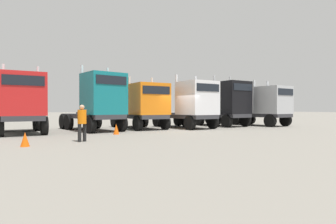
% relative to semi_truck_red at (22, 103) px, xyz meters
% --- Properties ---
extents(ground, '(200.00, 200.00, 0.00)m').
position_rel_semi_truck_red_xyz_m(ground, '(9.87, -1.42, -1.87)').
color(ground, gray).
extents(semi_truck_red, '(2.97, 6.06, 4.20)m').
position_rel_semi_truck_red_xyz_m(semi_truck_red, '(0.00, 0.00, 0.00)').
color(semi_truck_red, '#333338').
rests_on(semi_truck_red, ground).
extents(semi_truck_teal, '(3.80, 6.58, 4.45)m').
position_rel_semi_truck_red_xyz_m(semi_truck_teal, '(4.64, 0.21, 0.12)').
color(semi_truck_teal, '#333338').
rests_on(semi_truck_teal, ground).
extents(semi_truck_orange, '(2.96, 6.07, 3.94)m').
position_rel_semi_truck_red_xyz_m(semi_truck_orange, '(8.14, 0.64, -0.11)').
color(semi_truck_orange, '#333338').
rests_on(semi_truck_orange, ground).
extents(semi_truck_white, '(3.21, 6.03, 4.17)m').
position_rel_semi_truck_red_xyz_m(semi_truck_white, '(11.71, -0.34, 0.01)').
color(semi_truck_white, '#333338').
rests_on(semi_truck_white, ground).
extents(semi_truck_black, '(3.20, 6.03, 4.40)m').
position_rel_semi_truck_red_xyz_m(semi_truck_black, '(15.74, 0.51, 0.09)').
color(semi_truck_black, '#333338').
rests_on(semi_truck_black, ground).
extents(semi_truck_silver, '(3.39, 6.44, 4.05)m').
position_rel_semi_truck_red_xyz_m(semi_truck_silver, '(19.32, -0.41, -0.08)').
color(semi_truck_silver, '#333338').
rests_on(semi_truck_silver, ground).
extents(visitor_in_hivis, '(0.54, 0.54, 1.72)m').
position_rel_semi_truck_red_xyz_m(visitor_in_hivis, '(2.58, -5.42, -0.87)').
color(visitor_in_hivis, black).
rests_on(visitor_in_hivis, ground).
extents(traffic_cone_near, '(0.36, 0.36, 0.59)m').
position_rel_semi_truck_red_xyz_m(traffic_cone_near, '(0.21, -6.16, -1.57)').
color(traffic_cone_near, '#F2590C').
rests_on(traffic_cone_near, ground).
extents(traffic_cone_mid, '(0.36, 0.36, 0.63)m').
position_rel_semi_truck_red_xyz_m(traffic_cone_mid, '(5.04, -2.53, -1.55)').
color(traffic_cone_mid, '#F2590C').
rests_on(traffic_cone_mid, ground).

